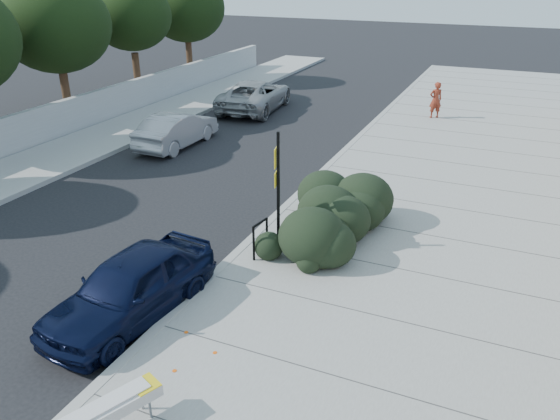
{
  "coord_description": "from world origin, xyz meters",
  "views": [
    {
      "loc": [
        5.65,
        -9.06,
        6.59
      ],
      "look_at": [
        0.72,
        2.18,
        1.0
      ],
      "focal_mm": 35.0,
      "sensor_mm": 36.0,
      "label": 1
    }
  ],
  "objects_px": {
    "bench": "(101,415)",
    "wagon_silver": "(177,130)",
    "bike_rack": "(260,235)",
    "suv_silver": "(255,95)",
    "sign_post": "(278,184)",
    "pedestrian": "(436,100)",
    "sedan_navy": "(131,287)"
  },
  "relations": [
    {
      "from": "sedan_navy",
      "to": "suv_silver",
      "type": "bearing_deg",
      "value": 113.78
    },
    {
      "from": "bench",
      "to": "sign_post",
      "type": "bearing_deg",
      "value": 114.21
    },
    {
      "from": "bench",
      "to": "suv_silver",
      "type": "xyz_separation_m",
      "value": [
        -6.86,
        19.14,
        0.13
      ]
    },
    {
      "from": "bench",
      "to": "sign_post",
      "type": "relative_size",
      "value": 0.64
    },
    {
      "from": "sign_post",
      "to": "pedestrian",
      "type": "distance_m",
      "value": 14.2
    },
    {
      "from": "bike_rack",
      "to": "sedan_navy",
      "type": "distance_m",
      "value": 3.38
    },
    {
      "from": "sign_post",
      "to": "suv_silver",
      "type": "relative_size",
      "value": 0.56
    },
    {
      "from": "sign_post",
      "to": "pedestrian",
      "type": "height_order",
      "value": "sign_post"
    },
    {
      "from": "suv_silver",
      "to": "pedestrian",
      "type": "bearing_deg",
      "value": -175.73
    },
    {
      "from": "bike_rack",
      "to": "suv_silver",
      "type": "height_order",
      "value": "suv_silver"
    },
    {
      "from": "suv_silver",
      "to": "bench",
      "type": "bearing_deg",
      "value": 103.81
    },
    {
      "from": "wagon_silver",
      "to": "pedestrian",
      "type": "height_order",
      "value": "pedestrian"
    },
    {
      "from": "pedestrian",
      "to": "sign_post",
      "type": "bearing_deg",
      "value": 51.01
    },
    {
      "from": "sign_post",
      "to": "sedan_navy",
      "type": "xyz_separation_m",
      "value": [
        -1.58,
        -3.68,
        -1.11
      ]
    },
    {
      "from": "bench",
      "to": "wagon_silver",
      "type": "height_order",
      "value": "wagon_silver"
    },
    {
      "from": "sedan_navy",
      "to": "pedestrian",
      "type": "bearing_deg",
      "value": 86.2
    },
    {
      "from": "bike_rack",
      "to": "bench",
      "type": "bearing_deg",
      "value": -78.75
    },
    {
      "from": "bike_rack",
      "to": "wagon_silver",
      "type": "bearing_deg",
      "value": 143.84
    },
    {
      "from": "sedan_navy",
      "to": "wagon_silver",
      "type": "height_order",
      "value": "sedan_navy"
    },
    {
      "from": "wagon_silver",
      "to": "pedestrian",
      "type": "relative_size",
      "value": 2.5
    },
    {
      "from": "sedan_navy",
      "to": "wagon_silver",
      "type": "relative_size",
      "value": 1.0
    },
    {
      "from": "wagon_silver",
      "to": "pedestrian",
      "type": "distance_m",
      "value": 11.62
    },
    {
      "from": "bike_rack",
      "to": "pedestrian",
      "type": "distance_m",
      "value": 14.79
    },
    {
      "from": "sign_post",
      "to": "sedan_navy",
      "type": "distance_m",
      "value": 4.16
    },
    {
      "from": "bench",
      "to": "sedan_navy",
      "type": "bearing_deg",
      "value": 143.72
    },
    {
      "from": "bike_rack",
      "to": "pedestrian",
      "type": "bearing_deg",
      "value": 92.14
    },
    {
      "from": "suv_silver",
      "to": "pedestrian",
      "type": "distance_m",
      "value": 8.43
    },
    {
      "from": "suv_silver",
      "to": "sign_post",
      "type": "bearing_deg",
      "value": 112.38
    },
    {
      "from": "wagon_silver",
      "to": "suv_silver",
      "type": "xyz_separation_m",
      "value": [
        0.28,
        6.35,
        0.07
      ]
    },
    {
      "from": "bike_rack",
      "to": "sign_post",
      "type": "bearing_deg",
      "value": 81.78
    },
    {
      "from": "bike_rack",
      "to": "sign_post",
      "type": "relative_size",
      "value": 0.31
    },
    {
      "from": "bench",
      "to": "sign_post",
      "type": "height_order",
      "value": "sign_post"
    }
  ]
}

